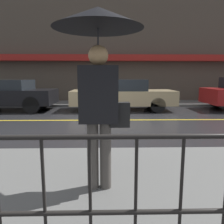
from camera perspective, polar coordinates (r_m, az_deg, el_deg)
name	(u,v)px	position (r m, az deg, el deg)	size (l,w,h in m)	color
ground_plane	(99,120)	(7.76, -3.30, -2.14)	(80.00, 80.00, 0.00)	#262628
sidewalk_near	(86,190)	(3.03, -6.76, -19.49)	(28.00, 3.01, 0.13)	#60605E
sidewalk_far	(102,103)	(12.18, -2.57, 2.27)	(28.00, 2.07, 0.13)	#60605E
lane_marking	(99,120)	(7.76, -3.30, -2.11)	(25.20, 0.12, 0.01)	gold
building_storefront	(102,46)	(13.37, -2.56, 16.80)	(28.00, 0.85, 6.69)	#4C4238
railing_foreground	(67,189)	(1.61, -11.68, -19.08)	(12.00, 0.04, 1.01)	black
pedestrian	(99,51)	(2.61, -3.50, 15.71)	(1.04, 1.04, 2.16)	#4C4742
car_black	(9,94)	(10.97, -25.23, 4.19)	(3.97, 1.92, 1.39)	black
car_tan	(122,94)	(10.05, 2.54, 4.62)	(4.67, 1.79, 1.41)	tan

